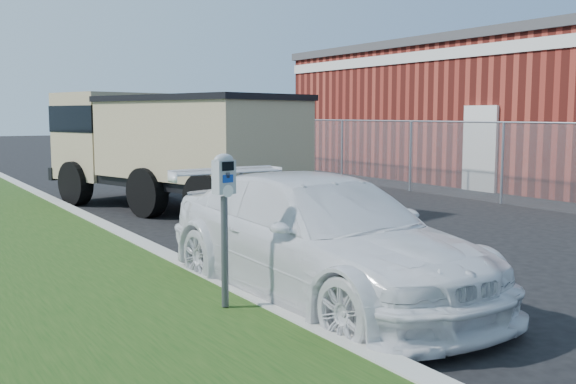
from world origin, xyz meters
TOP-DOWN VIEW (x-y plane):
  - ground at (0.00, 0.00)m, footprint 120.00×120.00m
  - chainlink_fence at (6.00, 7.00)m, footprint 0.06×30.06m
  - brick_building at (12.00, 8.00)m, footprint 9.20×14.20m
  - parking_meter at (-3.02, -0.50)m, footprint 0.22×0.16m
  - white_wagon at (-1.79, -0.31)m, footprint 2.01×4.61m
  - dump_truck at (-0.56, 7.25)m, footprint 3.97×6.64m

SIDE VIEW (x-z plane):
  - ground at x=0.00m, z-range 0.00..0.00m
  - white_wagon at x=-1.79m, z-range 0.00..1.32m
  - parking_meter at x=-3.02m, z-range 0.47..1.94m
  - chainlink_fence at x=6.00m, z-range -13.74..16.26m
  - dump_truck at x=-0.56m, z-range 0.15..2.60m
  - brick_building at x=12.00m, z-range 0.04..4.21m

